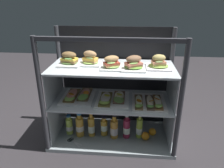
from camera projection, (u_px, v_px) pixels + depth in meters
ground_plane at (112, 138)px, 2.09m from camera, size 6.00×6.00×0.02m
case_base_deck at (112, 135)px, 2.08m from camera, size 1.11×0.54×0.04m
case_frame at (113, 80)px, 1.98m from camera, size 1.11×0.54×1.00m
riser_lower_tier at (112, 118)px, 2.00m from camera, size 1.03×0.46×0.35m
shelf_lower_glass at (112, 101)px, 1.93m from camera, size 1.05×0.48×0.01m
riser_upper_tier at (112, 85)px, 1.87m from camera, size 1.03×0.46×0.30m
shelf_upper_glass at (112, 68)px, 1.81m from camera, size 1.05×0.48×0.01m
plated_roll_sandwich_near_right_corner at (69, 60)px, 1.83m from camera, size 0.18×0.18×0.12m
plated_roll_sandwich_center at (90, 59)px, 1.85m from camera, size 0.18×0.18×0.12m
plated_roll_sandwich_right_of_center at (111, 64)px, 1.75m from camera, size 0.17×0.17×0.11m
plated_roll_sandwich_left_of_center at (134, 64)px, 1.73m from camera, size 0.19×0.19×0.12m
plated_roll_sandwich_near_left_corner at (159, 63)px, 1.77m from camera, size 0.20×0.20×0.11m
open_sandwich_tray_mid_left at (78, 96)px, 1.97m from camera, size 0.28×0.34×0.06m
open_sandwich_tray_near_left_corner at (112, 99)px, 1.90m from camera, size 0.28×0.34×0.06m
open_sandwich_tray_far_left at (149, 102)px, 1.85m from camera, size 0.28×0.35×0.06m
juice_bottle_front_right_end at (69, 126)px, 2.05m from camera, size 0.07×0.07×0.20m
juice_bottle_front_middle at (80, 126)px, 2.01m from camera, size 0.07×0.07×0.24m
juice_bottle_back_center at (91, 127)px, 2.01m from camera, size 0.06×0.06×0.25m
juice_bottle_front_fourth at (104, 127)px, 2.03m from camera, size 0.07×0.07×0.20m
juice_bottle_tucked_behind at (114, 129)px, 1.99m from camera, size 0.07×0.07×0.24m
juice_bottle_near_post at (127, 128)px, 1.99m from camera, size 0.06×0.06×0.23m
juice_bottle_back_left at (139, 128)px, 1.99m from camera, size 0.06×0.06×0.24m
orange_fruit_beside_bottles at (145, 136)px, 1.98m from camera, size 0.07×0.07×0.07m
orange_fruit_near_left_post at (152, 132)px, 2.04m from camera, size 0.07×0.07×0.07m
kitchen_scissors at (72, 141)px, 1.97m from camera, size 0.16×0.14×0.01m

